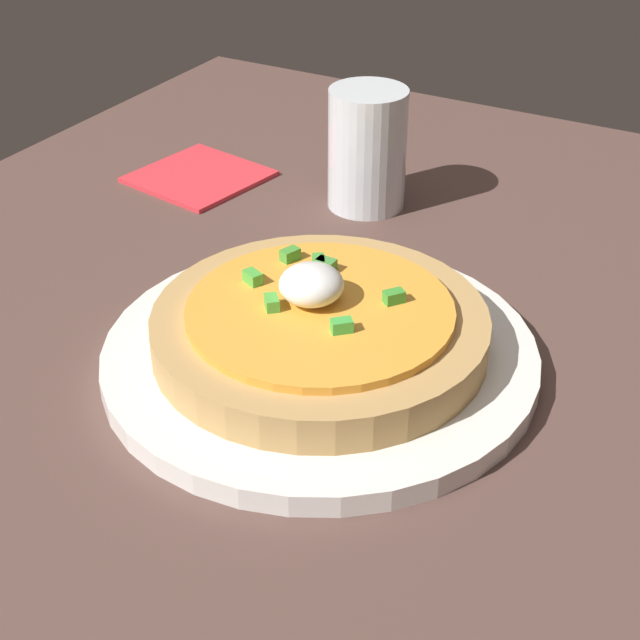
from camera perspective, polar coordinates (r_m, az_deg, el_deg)
dining_table at (r=68.51cm, az=-2.09°, el=-0.59°), size 91.63×73.82×2.82cm
plate at (r=62.09cm, az=0.00°, el=-2.12°), size 27.91×27.91×1.46cm
pizza at (r=60.87cm, az=-0.02°, el=-0.38°), size 21.37×21.37×5.41cm
cup_near at (r=81.13cm, az=2.80°, el=9.70°), size 6.52×6.52×10.10cm
napkin at (r=88.25cm, az=-7.16°, el=8.42°), size 11.81×11.81×0.40cm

